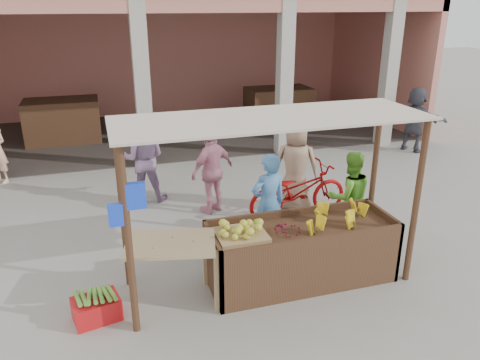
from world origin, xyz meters
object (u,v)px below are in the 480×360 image
object	(u,v)px
vendor_green	(350,195)
fruit_stall	(301,254)
side_table	(171,252)
vendor_blue	(268,201)
motorcycle	(298,190)
red_crate	(97,309)

from	to	relation	value
vendor_green	fruit_stall	bearing A→B (deg)	41.85
side_table	vendor_green	xyz separation A→B (m)	(3.06, 0.93, 0.04)
vendor_blue	motorcycle	bearing A→B (deg)	-142.71
vendor_green	motorcycle	world-z (taller)	vendor_green
fruit_stall	motorcycle	xyz separation A→B (m)	(0.81, 1.95, 0.12)
vendor_green	motorcycle	xyz separation A→B (m)	(-0.42, 1.06, -0.28)
fruit_stall	side_table	size ratio (longest dim) A/B	2.07
motorcycle	vendor_green	bearing A→B (deg)	-162.04
vendor_green	side_table	bearing A→B (deg)	22.94
red_crate	vendor_green	size ratio (longest dim) A/B	0.35
red_crate	vendor_blue	xyz separation A→B (m)	(2.63, 0.99, 0.72)
side_table	motorcycle	distance (m)	3.32
red_crate	motorcycle	world-z (taller)	motorcycle
red_crate	vendor_green	xyz separation A→B (m)	(4.03, 0.97, 0.66)
side_table	vendor_green	bearing A→B (deg)	29.55
vendor_green	motorcycle	distance (m)	1.18
red_crate	motorcycle	xyz separation A→B (m)	(3.61, 2.04, 0.38)
side_table	vendor_blue	world-z (taller)	vendor_blue
side_table	vendor_blue	distance (m)	1.92
fruit_stall	red_crate	bearing A→B (deg)	-178.24
fruit_stall	red_crate	xyz separation A→B (m)	(-2.80, -0.09, -0.26)
fruit_stall	motorcycle	size ratio (longest dim) A/B	1.30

